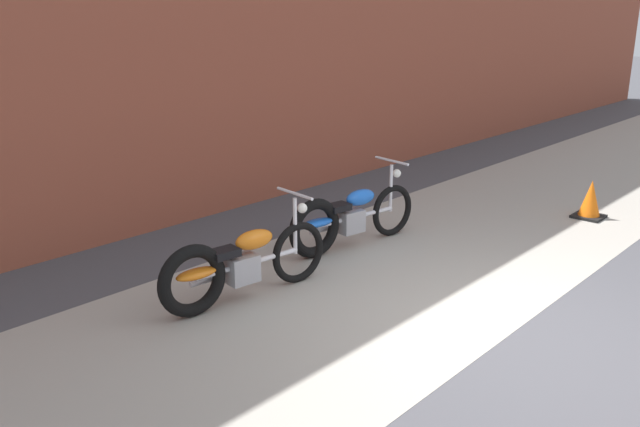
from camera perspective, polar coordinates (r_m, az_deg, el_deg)
name	(u,v)px	position (r m, az deg, el deg)	size (l,w,h in m)	color
ground_plane	(511,334)	(6.44, 16.13, -9.91)	(80.00, 80.00, 0.00)	#47474C
sidewalk_slab	(363,283)	(7.27, 3.71, -5.99)	(36.00, 3.50, 0.01)	#9E998E
brick_building_wall	(160,10)	(9.23, -13.63, 16.62)	(36.00, 0.50, 5.69)	brown
motorcycle_orange	(235,265)	(6.72, -7.30, -4.44)	(2.00, 0.62, 1.03)	black
motorcycle_blue	(346,218)	(8.16, 2.22, -0.38)	(2.00, 0.65, 1.03)	black
traffic_cone	(590,201)	(10.18, 22.22, 1.01)	(0.40, 0.40, 0.55)	orange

